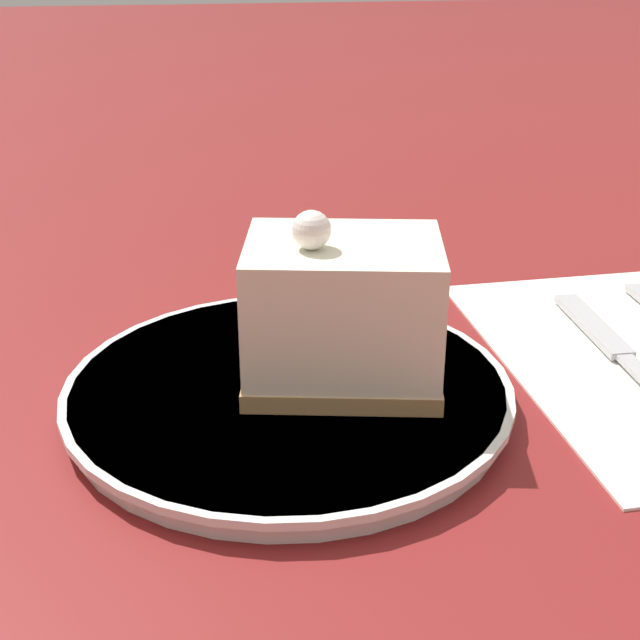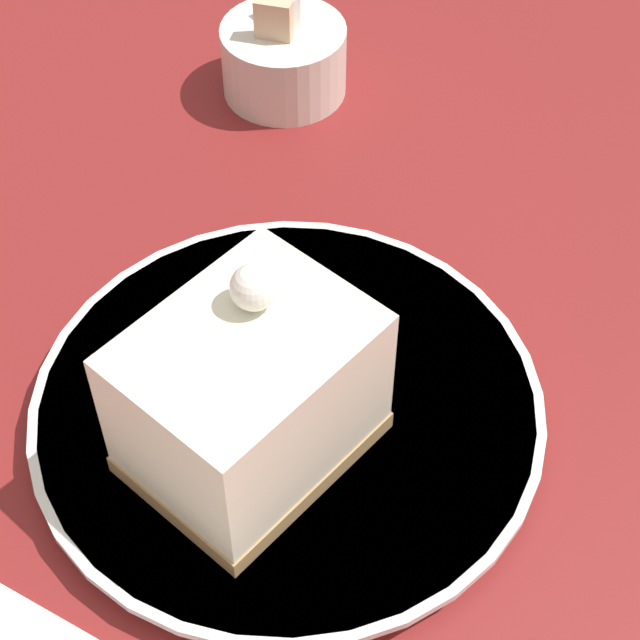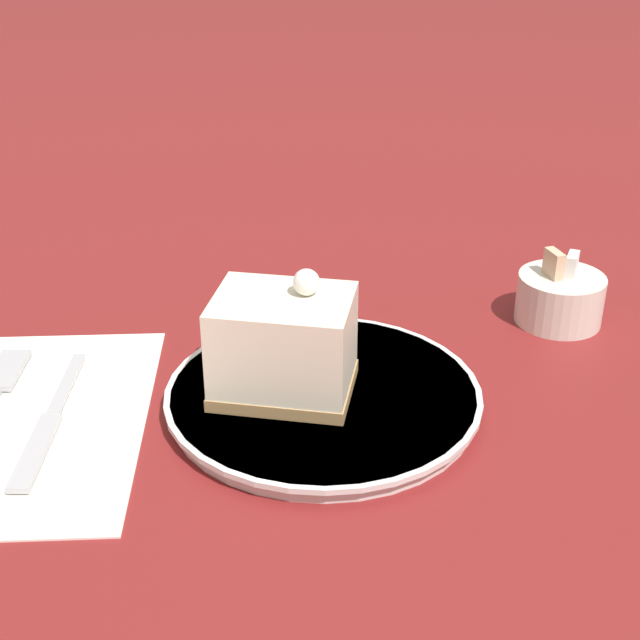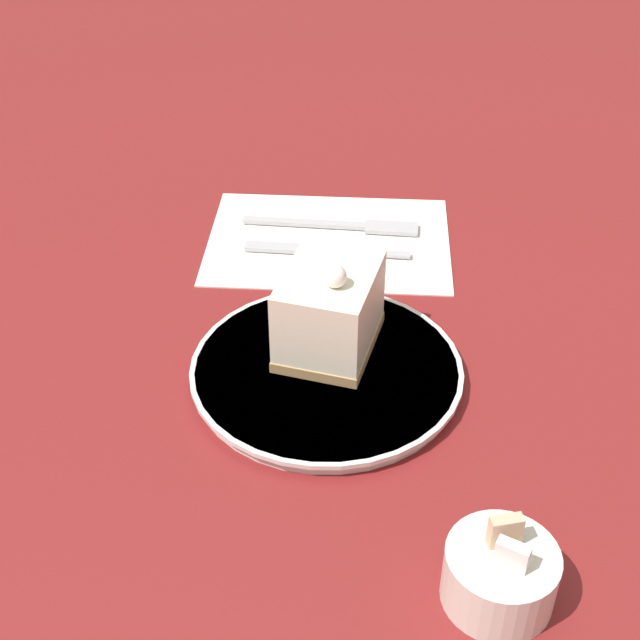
% 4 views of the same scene
% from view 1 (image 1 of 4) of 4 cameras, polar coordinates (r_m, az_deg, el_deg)
% --- Properties ---
extents(ground_plane, '(4.00, 4.00, 0.00)m').
position_cam_1_polar(ground_plane, '(0.48, -1.24, -3.07)').
color(ground_plane, maroon).
extents(plate, '(0.22, 0.22, 0.01)m').
position_cam_1_polar(plate, '(0.44, -2.05, -4.68)').
color(plate, silver).
rests_on(plate, ground_plane).
extents(cake_slice, '(0.10, 0.09, 0.09)m').
position_cam_1_polar(cake_slice, '(0.42, 1.45, 0.50)').
color(cake_slice, '#AD8451').
rests_on(cake_slice, plate).
extents(knife, '(0.01, 0.16, 0.00)m').
position_cam_1_polar(knife, '(0.52, 18.15, -1.46)').
color(knife, '#B2B2B7').
rests_on(knife, napkin).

